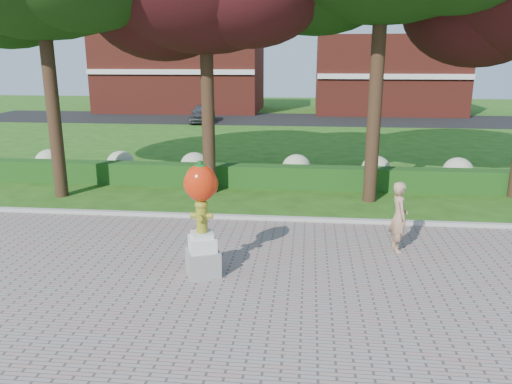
# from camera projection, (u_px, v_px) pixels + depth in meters

# --- Properties ---
(ground) EXTENTS (100.00, 100.00, 0.00)m
(ground) POSITION_uv_depth(u_px,v_px,m) (244.00, 261.00, 11.74)
(ground) COLOR #234C13
(ground) RESTS_ON ground
(walkway) EXTENTS (40.00, 14.00, 0.04)m
(walkway) POSITION_uv_depth(u_px,v_px,m) (212.00, 358.00, 7.89)
(walkway) COLOR gray
(walkway) RESTS_ON ground
(curb) EXTENTS (40.00, 0.18, 0.15)m
(curb) POSITION_uv_depth(u_px,v_px,m) (257.00, 218.00, 14.60)
(curb) COLOR #ADADA5
(curb) RESTS_ON ground
(lawn_hedge) EXTENTS (24.00, 0.70, 0.80)m
(lawn_hedge) POSITION_uv_depth(u_px,v_px,m) (268.00, 176.00, 18.35)
(lawn_hedge) COLOR #194112
(lawn_hedge) RESTS_ON ground
(hydrangea_row) EXTENTS (20.10, 1.10, 0.99)m
(hydrangea_row) POSITION_uv_depth(u_px,v_px,m) (285.00, 167.00, 19.22)
(hydrangea_row) COLOR #9DA57E
(hydrangea_row) RESTS_ON ground
(street) EXTENTS (50.00, 8.00, 0.02)m
(street) POSITION_uv_depth(u_px,v_px,m) (290.00, 119.00, 38.62)
(street) COLOR black
(street) RESTS_ON ground
(building_left) EXTENTS (14.00, 8.00, 7.00)m
(building_left) POSITION_uv_depth(u_px,v_px,m) (182.00, 71.00, 44.48)
(building_left) COLOR maroon
(building_left) RESTS_ON ground
(building_right) EXTENTS (12.00, 8.00, 6.40)m
(building_right) POSITION_uv_depth(u_px,v_px,m) (387.00, 75.00, 42.73)
(building_right) COLOR maroon
(building_right) RESTS_ON ground
(hydrant_sculpture) EXTENTS (0.89, 0.89, 2.52)m
(hydrant_sculpture) POSITION_uv_depth(u_px,v_px,m) (202.00, 216.00, 10.59)
(hydrant_sculpture) COLOR gray
(hydrant_sculpture) RESTS_ON walkway
(woman) EXTENTS (0.50, 0.69, 1.74)m
(woman) POSITION_uv_depth(u_px,v_px,m) (399.00, 217.00, 12.03)
(woman) COLOR tan
(woman) RESTS_ON walkway
(parked_car) EXTENTS (1.78, 3.96, 1.32)m
(parked_car) POSITION_uv_depth(u_px,v_px,m) (202.00, 113.00, 36.60)
(parked_car) COLOR #3E4046
(parked_car) RESTS_ON street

